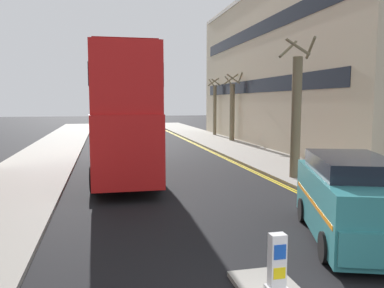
# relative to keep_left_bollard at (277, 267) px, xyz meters

# --- Properties ---
(sidewalk_right) EXTENTS (4.00, 80.00, 0.14)m
(sidewalk_right) POSITION_rel_keep_left_bollard_xyz_m (6.50, 13.88, -0.54)
(sidewalk_right) COLOR gray
(sidewalk_right) RESTS_ON ground
(sidewalk_left) EXTENTS (4.00, 80.00, 0.14)m
(sidewalk_left) POSITION_rel_keep_left_bollard_xyz_m (-6.50, 13.88, -0.54)
(sidewalk_left) COLOR gray
(sidewalk_left) RESTS_ON ground
(kerb_line_outer) EXTENTS (0.10, 56.00, 0.01)m
(kerb_line_outer) POSITION_rel_keep_left_bollard_xyz_m (4.40, 11.88, -0.60)
(kerb_line_outer) COLOR yellow
(kerb_line_outer) RESTS_ON ground
(kerb_line_inner) EXTENTS (0.10, 56.00, 0.01)m
(kerb_line_inner) POSITION_rel_keep_left_bollard_xyz_m (4.24, 11.88, -0.60)
(kerb_line_inner) COLOR yellow
(kerb_line_inner) RESTS_ON ground
(keep_left_bollard) EXTENTS (0.36, 0.28, 1.11)m
(keep_left_bollard) POSITION_rel_keep_left_bollard_xyz_m (0.00, 0.00, 0.00)
(keep_left_bollard) COLOR silver
(keep_left_bollard) RESTS_ON traffic_island
(double_decker_bus_away) EXTENTS (2.97, 10.86, 5.64)m
(double_decker_bus_away) POSITION_rel_keep_left_bollard_xyz_m (-2.00, 12.37, 2.42)
(double_decker_bus_away) COLOR red
(double_decker_bus_away) RESTS_ON ground
(taxi_minivan) EXTENTS (3.36, 5.16, 2.12)m
(taxi_minivan) POSITION_rel_keep_left_bollard_xyz_m (3.04, 2.22, 0.46)
(taxi_minivan) COLOR teal
(taxi_minivan) RESTS_ON ground
(street_tree_near) EXTENTS (1.47, 1.52, 6.06)m
(street_tree_near) POSITION_rel_keep_left_bollard_xyz_m (5.32, 9.49, 2.32)
(street_tree_near) COLOR #6B6047
(street_tree_near) RESTS_ON sidewalk_right
(street_tree_mid) EXTENTS (1.40, 1.35, 5.84)m
(street_tree_mid) POSITION_rel_keep_left_bollard_xyz_m (7.98, 31.35, 2.31)
(street_tree_mid) COLOR #6B6047
(street_tree_mid) RESTS_ON sidewalk_right
(street_tree_far) EXTENTS (1.48, 1.55, 5.78)m
(street_tree_far) POSITION_rel_keep_left_bollard_xyz_m (7.84, 25.55, 2.18)
(street_tree_far) COLOR #6B6047
(street_tree_far) RESTS_ON sidewalk_right
(townhouse_terrace_right) EXTENTS (10.08, 28.00, 12.23)m
(townhouse_terrace_right) POSITION_rel_keep_left_bollard_xyz_m (13.50, 22.61, 5.51)
(townhouse_terrace_right) COLOR beige
(townhouse_terrace_right) RESTS_ON ground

